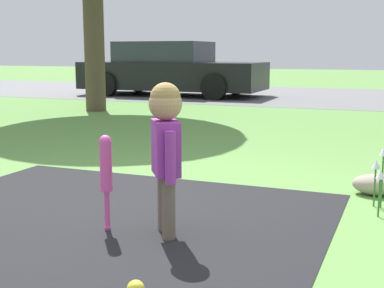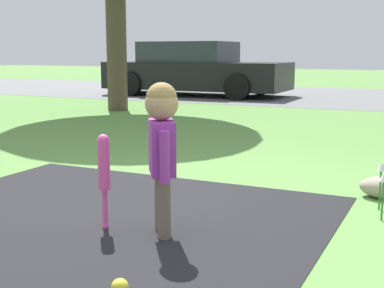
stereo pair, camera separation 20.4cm
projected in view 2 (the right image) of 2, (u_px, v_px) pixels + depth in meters
ground_plane at (146, 214)px, 3.52m from camera, size 60.00×60.00×0.00m
street_strip at (364, 97)px, 12.49m from camera, size 40.00×6.00×0.01m
child at (162, 137)px, 3.05m from camera, size 0.25×0.31×0.89m
baseball_bat at (104, 168)px, 3.17m from camera, size 0.07×0.07×0.58m
sports_ball at (120, 287)px, 2.34m from camera, size 0.08×0.08×0.08m
parked_car at (195, 70)px, 13.03m from camera, size 4.43×1.95×1.30m
edging_rock at (383, 187)px, 3.91m from camera, size 0.34×0.23×0.16m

